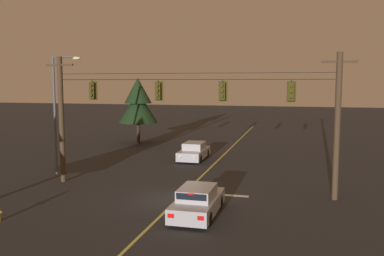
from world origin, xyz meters
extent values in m
plane|color=#28282B|center=(0.00, 0.00, 0.00)|extent=(180.00, 180.00, 0.00)
cube|color=#D1C64C|center=(0.00, 8.26, 0.00)|extent=(0.14, 60.00, 0.01)
cube|color=silver|center=(1.90, 1.66, 0.00)|extent=(3.40, 0.36, 0.01)
cylinder|color=#423021|center=(-8.09, 2.26, 3.88)|extent=(0.32, 0.32, 7.76)
cube|color=#423021|center=(-8.09, 2.26, 7.26)|extent=(1.80, 0.12, 0.12)
cylinder|color=slate|center=(-8.09, 2.26, 6.91)|extent=(0.12, 0.12, 0.18)
cylinder|color=#423021|center=(8.09, 2.26, 3.88)|extent=(0.32, 0.32, 7.76)
cube|color=#423021|center=(8.09, 2.26, 7.26)|extent=(1.80, 0.12, 0.12)
cylinder|color=slate|center=(8.09, 2.26, 6.91)|extent=(0.12, 0.12, 0.18)
cylinder|color=black|center=(0.00, 2.26, 6.36)|extent=(16.17, 0.03, 0.03)
cylinder|color=black|center=(0.00, 2.26, 6.71)|extent=(16.17, 0.02, 0.02)
cylinder|color=black|center=(-5.93, 2.26, 6.27)|extent=(0.04, 0.04, 0.18)
cube|color=#332D0A|center=(-5.93, 2.26, 5.70)|extent=(0.32, 0.26, 0.96)
cube|color=#332D0A|center=(-5.93, 2.41, 5.70)|extent=(0.48, 0.03, 1.12)
sphere|color=red|center=(-5.93, 2.10, 5.99)|extent=(0.17, 0.17, 0.17)
cylinder|color=#332D0A|center=(-5.93, 2.06, 6.03)|extent=(0.20, 0.10, 0.20)
sphere|color=#3D280A|center=(-5.93, 2.10, 5.70)|extent=(0.17, 0.17, 0.17)
cylinder|color=#332D0A|center=(-5.93, 2.06, 5.74)|extent=(0.20, 0.10, 0.20)
sphere|color=black|center=(-5.93, 2.10, 5.41)|extent=(0.17, 0.17, 0.17)
cylinder|color=#332D0A|center=(-5.93, 2.06, 5.45)|extent=(0.20, 0.10, 0.20)
cylinder|color=black|center=(-1.75, 2.26, 6.27)|extent=(0.04, 0.04, 0.18)
cube|color=#332D0A|center=(-1.75, 2.26, 5.70)|extent=(0.32, 0.26, 0.96)
cube|color=#332D0A|center=(-1.75, 2.41, 5.70)|extent=(0.48, 0.03, 1.12)
sphere|color=red|center=(-1.75, 2.10, 5.99)|extent=(0.17, 0.17, 0.17)
cylinder|color=#332D0A|center=(-1.75, 2.06, 6.03)|extent=(0.20, 0.10, 0.20)
sphere|color=#3D280A|center=(-1.75, 2.10, 5.70)|extent=(0.17, 0.17, 0.17)
cylinder|color=#332D0A|center=(-1.75, 2.06, 5.74)|extent=(0.20, 0.10, 0.20)
sphere|color=black|center=(-1.75, 2.10, 5.41)|extent=(0.17, 0.17, 0.17)
cylinder|color=#332D0A|center=(-1.75, 2.06, 5.45)|extent=(0.20, 0.10, 0.20)
cylinder|color=black|center=(2.00, 2.26, 6.27)|extent=(0.04, 0.04, 0.18)
cube|color=#332D0A|center=(2.00, 2.26, 5.70)|extent=(0.32, 0.26, 0.96)
cube|color=#332D0A|center=(2.00, 2.41, 5.70)|extent=(0.48, 0.03, 1.12)
sphere|color=red|center=(2.00, 2.10, 5.99)|extent=(0.17, 0.17, 0.17)
cylinder|color=#332D0A|center=(2.00, 2.06, 6.03)|extent=(0.20, 0.10, 0.20)
sphere|color=#3D280A|center=(2.00, 2.10, 5.70)|extent=(0.17, 0.17, 0.17)
cylinder|color=#332D0A|center=(2.00, 2.06, 5.74)|extent=(0.20, 0.10, 0.20)
sphere|color=black|center=(2.00, 2.10, 5.41)|extent=(0.17, 0.17, 0.17)
cylinder|color=#332D0A|center=(2.00, 2.06, 5.45)|extent=(0.20, 0.10, 0.20)
cylinder|color=black|center=(5.71, 2.26, 6.27)|extent=(0.04, 0.04, 0.18)
cube|color=#332D0A|center=(5.71, 2.26, 5.70)|extent=(0.32, 0.26, 0.96)
cube|color=#332D0A|center=(5.71, 2.41, 5.70)|extent=(0.48, 0.03, 1.12)
sphere|color=red|center=(5.71, 2.10, 5.99)|extent=(0.17, 0.17, 0.17)
cylinder|color=#332D0A|center=(5.71, 2.06, 6.03)|extent=(0.20, 0.10, 0.20)
sphere|color=#3D280A|center=(5.71, 2.10, 5.70)|extent=(0.17, 0.17, 0.17)
cylinder|color=#332D0A|center=(5.71, 2.06, 5.74)|extent=(0.20, 0.10, 0.20)
sphere|color=black|center=(5.71, 2.10, 5.41)|extent=(0.17, 0.17, 0.17)
cylinder|color=#332D0A|center=(5.71, 2.06, 5.45)|extent=(0.20, 0.10, 0.20)
cube|color=#A5A5AD|center=(1.65, -2.10, 0.51)|extent=(1.80, 4.30, 0.68)
cube|color=#A5A5AD|center=(1.65, -2.22, 1.12)|extent=(1.51, 2.15, 0.54)
cube|color=black|center=(1.65, -1.28, 1.12)|extent=(1.40, 0.21, 0.48)
cube|color=black|center=(1.65, -3.28, 1.12)|extent=(1.37, 0.18, 0.46)
cylinder|color=black|center=(0.86, -0.77, 0.32)|extent=(0.22, 0.64, 0.64)
cylinder|color=black|center=(2.44, -0.77, 0.32)|extent=(0.22, 0.64, 0.64)
cylinder|color=black|center=(0.86, -3.43, 0.32)|extent=(0.22, 0.64, 0.64)
cylinder|color=black|center=(2.44, -3.43, 0.32)|extent=(0.22, 0.64, 0.64)
cube|color=red|center=(1.00, -4.26, 0.61)|extent=(0.28, 0.03, 0.18)
cube|color=red|center=(2.30, -4.26, 0.61)|extent=(0.28, 0.03, 0.18)
cube|color=red|center=(1.65, -3.39, 1.35)|extent=(0.24, 0.04, 0.06)
cube|color=#A5A5AD|center=(-1.95, 11.49, 0.51)|extent=(1.80, 4.30, 0.68)
cube|color=#A5A5AD|center=(-1.95, 11.61, 1.12)|extent=(1.51, 2.15, 0.54)
cube|color=black|center=(-1.95, 10.68, 1.12)|extent=(1.40, 0.21, 0.48)
cube|color=black|center=(-1.95, 12.68, 1.12)|extent=(1.37, 0.18, 0.46)
cylinder|color=black|center=(-1.16, 10.16, 0.32)|extent=(0.22, 0.64, 0.64)
cylinder|color=black|center=(-2.74, 10.16, 0.32)|extent=(0.22, 0.64, 0.64)
cylinder|color=black|center=(-1.16, 12.83, 0.32)|extent=(0.22, 0.64, 0.64)
cylinder|color=black|center=(-2.74, 12.83, 0.32)|extent=(0.22, 0.64, 0.64)
sphere|color=white|center=(-1.39, 9.32, 0.57)|extent=(0.20, 0.20, 0.20)
sphere|color=white|center=(-2.51, 9.32, 0.57)|extent=(0.20, 0.20, 0.20)
cylinder|color=#4C4F54|center=(-9.78, 4.19, 3.99)|extent=(0.16, 0.16, 7.98)
cylinder|color=#4C4F54|center=(-8.88, 4.19, 7.86)|extent=(1.80, 0.10, 0.10)
ellipsoid|color=beige|center=(-8.03, 4.19, 7.76)|extent=(0.56, 0.30, 0.22)
cylinder|color=#332316|center=(-9.60, 18.72, 1.22)|extent=(0.36, 0.36, 2.44)
cone|color=black|center=(-9.60, 18.72, 3.72)|extent=(3.94, 3.94, 3.15)
cone|color=black|center=(-9.60, 18.72, 5.40)|extent=(2.76, 2.76, 2.56)
cylinder|color=gold|center=(-6.62, -5.21, 0.45)|extent=(0.12, 0.09, 0.09)
camera|label=1|loc=(6.05, -20.36, 6.18)|focal=38.63mm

